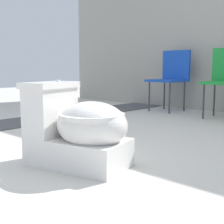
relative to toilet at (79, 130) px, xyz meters
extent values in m
plane|color=beige|center=(-0.29, 0.14, -0.22)|extent=(14.00, 14.00, 0.00)
cube|color=#4C4C51|center=(-1.61, 0.64, -0.21)|extent=(0.56, 8.00, 0.01)
cube|color=white|center=(0.00, 0.00, -0.14)|extent=(0.66, 0.48, 0.17)
ellipsoid|color=white|center=(0.09, 0.02, 0.04)|extent=(0.51, 0.46, 0.28)
cylinder|color=white|center=(0.09, 0.02, 0.10)|extent=(0.47, 0.47, 0.03)
cube|color=white|center=(-0.21, -0.05, 0.10)|extent=(0.26, 0.37, 0.30)
cube|color=white|center=(-0.21, -0.05, 0.27)|extent=(0.29, 0.40, 0.04)
cylinder|color=silver|center=(-0.23, 0.03, 0.29)|extent=(0.02, 0.02, 0.01)
cube|color=#1947B2|center=(-0.97, 2.42, 0.20)|extent=(0.46, 0.46, 0.03)
cube|color=#1947B2|center=(-0.96, 2.62, 0.41)|extent=(0.44, 0.06, 0.40)
cylinder|color=#38383D|center=(-0.80, 2.24, -0.02)|extent=(0.02, 0.02, 0.40)
cylinder|color=#38383D|center=(-1.14, 2.26, -0.02)|extent=(0.02, 0.02, 0.40)
cylinder|color=#38383D|center=(-0.79, 2.58, -0.02)|extent=(0.02, 0.02, 0.40)
cylinder|color=#38383D|center=(-1.13, 2.60, -0.02)|extent=(0.02, 0.02, 0.40)
cube|color=#1E8C38|center=(-0.12, 2.32, 0.20)|extent=(0.48, 0.48, 0.03)
cylinder|color=#38383D|center=(-0.28, 2.14, -0.02)|extent=(0.02, 0.02, 0.40)
cylinder|color=#38383D|center=(-0.31, 2.48, -0.02)|extent=(0.02, 0.02, 0.40)
camera|label=1|loc=(1.42, -1.21, 0.37)|focal=50.00mm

